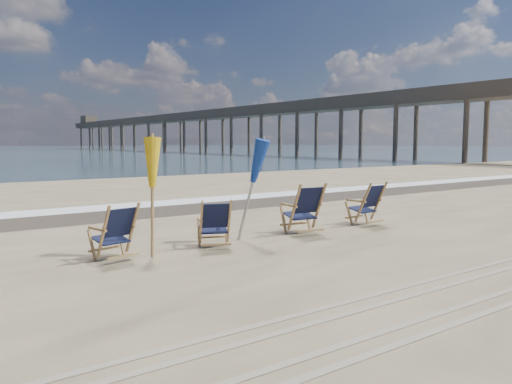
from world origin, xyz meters
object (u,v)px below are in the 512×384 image
beach_chair_2 (319,208)px  umbrella_yellow (152,169)px  fishing_pier (197,127)px  beach_chair_1 (229,223)px  beach_chair_0 (133,230)px  beach_chair_3 (379,203)px  umbrella_blue (249,164)px

beach_chair_2 → umbrella_yellow: 3.88m
beach_chair_2 → fishing_pier: (36.89, 72.58, 4.09)m
beach_chair_1 → beach_chair_2: beach_chair_2 is taller
beach_chair_0 → beach_chair_3: bearing=168.0°
beach_chair_1 → umbrella_blue: size_ratio=0.45×
beach_chair_3 → umbrella_yellow: umbrella_yellow is taller
beach_chair_1 → umbrella_yellow: umbrella_yellow is taller
beach_chair_1 → fishing_pier: fishing_pier is taller
beach_chair_0 → fishing_pier: size_ratio=0.01×
beach_chair_0 → umbrella_yellow: 1.08m
beach_chair_2 → umbrella_yellow: bearing=5.9°
umbrella_yellow → fishing_pier: (40.66, 72.47, 3.14)m
beach_chair_1 → beach_chair_2: 2.35m
beach_chair_0 → beach_chair_1: bearing=160.6°
beach_chair_2 → beach_chair_3: bearing=-170.0°
fishing_pier → beach_chair_0: bearing=-119.5°
fishing_pier → umbrella_yellow: bearing=-119.3°
beach_chair_1 → beach_chair_3: (4.34, 0.19, 0.06)m
beach_chair_0 → umbrella_blue: umbrella_blue is taller
beach_chair_0 → beach_chair_3: 6.11m
beach_chair_3 → umbrella_blue: size_ratio=0.51×
umbrella_yellow → fishing_pier: fishing_pier is taller
beach_chair_2 → beach_chair_3: (2.00, 0.09, -0.04)m
beach_chair_3 → fishing_pier: bearing=-119.7°
umbrella_yellow → beach_chair_3: bearing=-0.2°
beach_chair_1 → umbrella_yellow: (-1.42, 0.21, 1.04)m
beach_chair_1 → umbrella_blue: umbrella_blue is taller
beach_chair_3 → beach_chair_1: bearing=-1.5°
beach_chair_0 → beach_chair_1: (1.77, -0.24, -0.02)m
umbrella_yellow → beach_chair_1: bearing=-8.3°
beach_chair_0 → umbrella_yellow: umbrella_yellow is taller
beach_chair_0 → umbrella_yellow: bearing=162.7°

